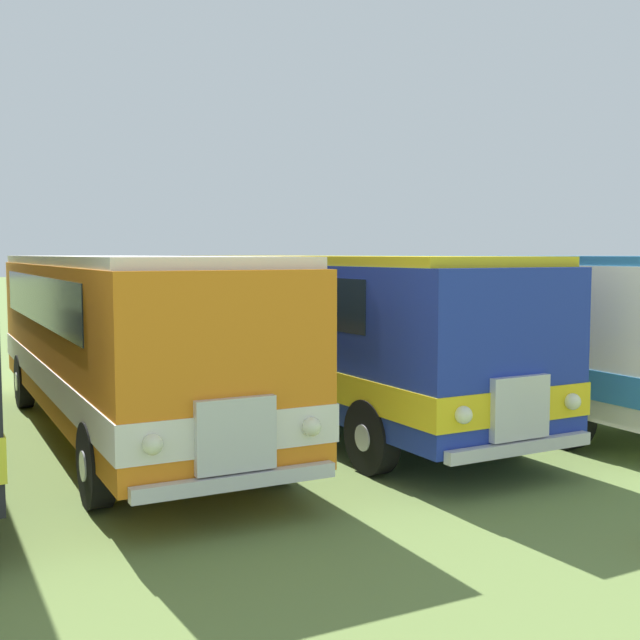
% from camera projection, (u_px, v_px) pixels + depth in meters
% --- Properties ---
extents(bus_fifth_in_row, '(2.64, 10.58, 2.99)m').
position_uv_depth(bus_fifth_in_row, '(120.00, 331.00, 13.02)').
color(bus_fifth_in_row, orange).
rests_on(bus_fifth_in_row, ground).
extents(bus_sixth_in_row, '(2.77, 9.82, 2.99)m').
position_uv_depth(bus_sixth_in_row, '(330.00, 325.00, 14.09)').
color(bus_sixth_in_row, '#1E339E').
rests_on(bus_sixth_in_row, ground).
extents(bus_seventh_in_row, '(2.78, 11.45, 2.99)m').
position_uv_depth(bus_seventh_in_row, '(469.00, 315.00, 16.29)').
color(bus_seventh_in_row, silver).
rests_on(bus_seventh_in_row, ground).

